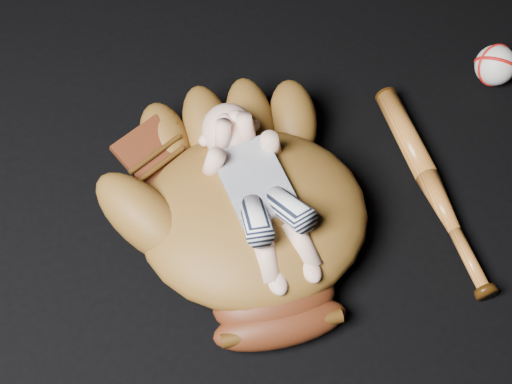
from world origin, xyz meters
TOP-DOWN VIEW (x-y plane):
  - baseball_glove at (-0.13, -0.02)m, footprint 0.51×0.57m
  - newborn_baby at (-0.11, -0.02)m, footprint 0.17×0.35m
  - baseball_bat at (0.20, -0.04)m, footprint 0.07×0.44m
  - baseball at (0.44, 0.18)m, footprint 0.10×0.10m

SIDE VIEW (x-z plane):
  - baseball_bat at x=0.20m, z-range 0.00..0.04m
  - baseball at x=0.44m, z-range 0.00..0.08m
  - baseball_glove at x=-0.13m, z-range 0.00..0.17m
  - newborn_baby at x=-0.11m, z-range 0.06..0.20m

